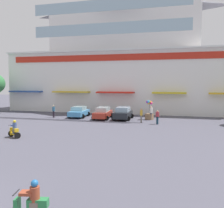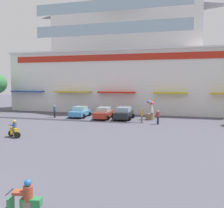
{
  "view_description": "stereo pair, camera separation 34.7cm",
  "coord_description": "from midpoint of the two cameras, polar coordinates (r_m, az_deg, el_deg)",
  "views": [
    {
      "loc": [
        9.06,
        -6.94,
        4.71
      ],
      "look_at": [
        2.51,
        17.54,
        2.57
      ],
      "focal_mm": 41.49,
      "sensor_mm": 36.0,
      "label": 1
    },
    {
      "loc": [
        9.4,
        -6.85,
        4.71
      ],
      "look_at": [
        2.51,
        17.54,
        2.57
      ],
      "focal_mm": 41.49,
      "sensor_mm": 36.0,
      "label": 2
    }
  ],
  "objects": [
    {
      "name": "parked_car_0",
      "position": [
        35.1,
        -7.58,
        -1.72
      ],
      "size": [
        2.59,
        4.22,
        1.45
      ],
      "color": "#4590C8",
      "rests_on": "ground"
    },
    {
      "name": "pedestrian_1",
      "position": [
        32.47,
        8.28,
        -1.78
      ],
      "size": [
        0.39,
        0.39,
        1.75
      ],
      "color": "#2A2B40",
      "rests_on": "ground"
    },
    {
      "name": "ground_plane",
      "position": [
        22.43,
        -9.76,
        -7.36
      ],
      "size": [
        128.0,
        128.0,
        0.0
      ],
      "primitive_type": "plane",
      "color": "#4E4D5A"
    },
    {
      "name": "colonial_building",
      "position": [
        44.48,
        3.0,
        9.6
      ],
      "size": [
        36.87,
        17.67,
        19.45
      ],
      "color": "white",
      "rests_on": "ground"
    },
    {
      "name": "parked_car_2",
      "position": [
        32.77,
        2.15,
        -2.05
      ],
      "size": [
        2.42,
        4.25,
        1.56
      ],
      "color": "#1F2328",
      "rests_on": "ground"
    },
    {
      "name": "scooter_rider_4",
      "position": [
        9.62,
        -18.25,
        -20.47
      ],
      "size": [
        1.43,
        0.79,
        1.52
      ],
      "color": "black",
      "rests_on": "ground"
    },
    {
      "name": "parked_car_1",
      "position": [
        33.3,
        -2.33,
        -2.0
      ],
      "size": [
        2.4,
        4.58,
        1.5
      ],
      "color": "#AA3022",
      "rests_on": "ground"
    },
    {
      "name": "scooter_rider_0",
      "position": [
        23.69,
        -21.12,
        -5.44
      ],
      "size": [
        1.45,
        1.15,
        1.52
      ],
      "color": "black",
      "rests_on": "ground"
    },
    {
      "name": "pedestrian_2",
      "position": [
        29.35,
        9.65,
        -2.69
      ],
      "size": [
        0.56,
        0.56,
        1.6
      ],
      "color": "#173243",
      "rests_on": "ground"
    },
    {
      "name": "balloon_vendor_cart",
      "position": [
        32.8,
        7.92,
        -1.54
      ],
      "size": [
        1.07,
        0.94,
        2.47
      ],
      "color": "#8E6D4C",
      "rests_on": "ground"
    },
    {
      "name": "pedestrian_0",
      "position": [
        30.26,
        6.15,
        -2.28
      ],
      "size": [
        0.43,
        0.43,
        1.69
      ],
      "color": "slate",
      "rests_on": "ground"
    },
    {
      "name": "pedestrian_3",
      "position": [
        35.28,
        -13.03,
        -1.4
      ],
      "size": [
        0.44,
        0.44,
        1.68
      ],
      "color": "black",
      "rests_on": "ground"
    }
  ]
}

